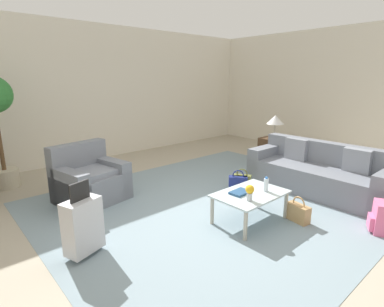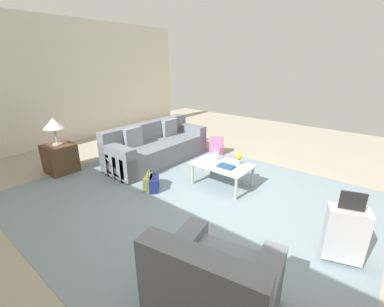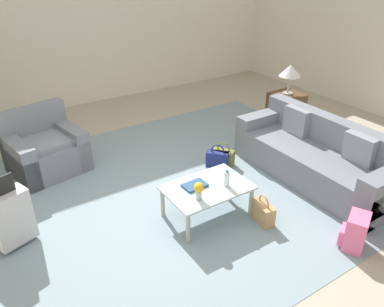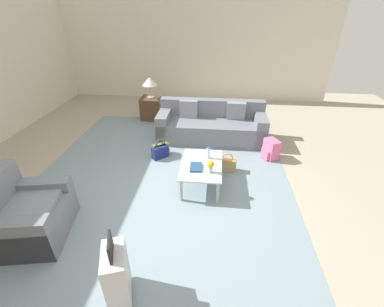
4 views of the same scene
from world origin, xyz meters
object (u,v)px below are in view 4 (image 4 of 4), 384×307
Objects in this scene: table_lamp at (150,82)px; handbag_navy at (160,152)px; armchair at (25,217)px; coffee_table_book at (196,167)px; couch at (211,126)px; flower_vase at (211,166)px; side_table at (152,108)px; handbag_tan at (227,164)px; backpack_pink at (271,150)px; water_bottle at (208,153)px; coffee_table at (201,167)px; suitcase_silver at (117,274)px; handbag_olive at (161,149)px.

handbag_navy is at bearing -162.57° from table_lamp.
armchair is 2.41m from coffee_table_book.
couch reaches higher than flower_vase.
handbag_tan is at bearing -140.01° from side_table.
flower_vase is at bearing -178.57° from couch.
backpack_pink is (0.51, -0.85, 0.06)m from handbag_tan.
water_bottle is at bearing -180.00° from couch.
flower_vase is 3.47m from table_lamp.
backpack_pink is at bearing -43.19° from flower_vase.
armchair reaches higher than water_bottle.
coffee_table is at bearing 127.64° from backpack_pink.
couch is at bearing -11.93° from suitcase_silver.
armchair reaches higher than handbag_navy.
coffee_table reaches higher than handbag_olive.
armchair is 4.04× the size of coffee_table_book.
armchair is at bearing 170.76° from side_table.
handbag_tan is (0.49, -0.44, -0.23)m from coffee_table.
suitcase_silver is (-1.78, 0.85, -0.18)m from flower_vase.
couch is 11.32× the size of flower_vase.
backpack_pink is (1.00, -1.29, -0.16)m from coffee_table.
flower_vase is 1.58m from handbag_olive.
water_bottle is 0.57× the size of handbag_tan.
coffee_table_book is (-1.91, 0.18, 0.13)m from couch.
table_lamp is at bearing 57.11° from backpack_pink.
handbag_olive is (0.91, 0.88, -0.23)m from coffee_table.
coffee_table is at bearing -132.51° from handbag_navy.
water_bottle reaches higher than coffee_table.
coffee_table is 1.88× the size of table_lamp.
flower_vase is 0.86m from handbag_tan.
handbag_tan is at bearing -50.02° from water_bottle.
handbag_navy is 1.35m from handbag_tan.
flower_vase is 1.98m from suitcase_silver.
armchair is 2.10× the size of table_lamp.
couch is 1.40m from handbag_navy.
armchair is 1.62m from suitcase_silver.
armchair is at bearing 143.81° from couch.
suitcase_silver is at bearing -176.49° from handbag_navy.
side_table is at bearing 17.43° from handbag_navy.
armchair is 1.94× the size of side_table.
water_bottle is 0.75× the size of coffee_table_book.
side_table is 3.02m from handbag_tan.
backpack_pink is at bearing -59.05° from handbag_tan.
coffee_table_book is (1.19, -2.09, 0.12)m from armchair.
coffee_table_book is (-0.32, 0.18, -0.08)m from water_bottle.
armchair is 3.06× the size of handbag_olive.
suitcase_silver is 2.37× the size of handbag_navy.
armchair is (-3.10, 2.27, 0.01)m from couch.
table_lamp is 4.90m from suitcase_silver.
backpack_pink is (3.00, -1.99, -0.16)m from suitcase_silver.
water_bottle reaches higher than coffee_table_book.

